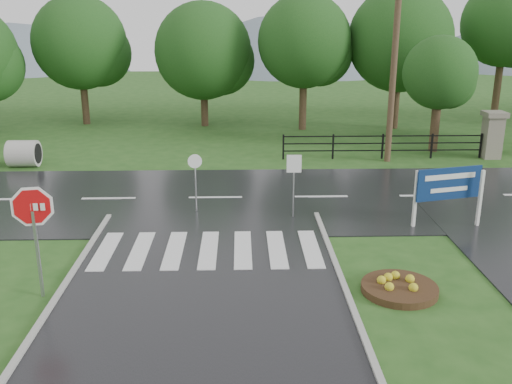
{
  "coord_description": "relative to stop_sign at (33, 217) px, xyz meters",
  "views": [
    {
      "loc": [
        0.95,
        -10.44,
        6.66
      ],
      "look_at": [
        1.41,
        6.0,
        1.5
      ],
      "focal_mm": 40.0,
      "sensor_mm": 36.0,
      "label": 1
    }
  ],
  "objects": [
    {
      "name": "fence_west",
      "position": [
        11.7,
        13.65,
        -1.34
      ],
      "size": [
        9.58,
        0.08,
        1.2
      ],
      "color": "black",
      "rests_on": "ground"
    },
    {
      "name": "reg_sign_small",
      "position": [
        6.68,
        5.45,
        -0.5
      ],
      "size": [
        0.49,
        0.06,
        2.21
      ],
      "color": "#939399",
      "rests_on": "ground"
    },
    {
      "name": "reg_sign_round",
      "position": [
        3.34,
        6.12,
        -0.73
      ],
      "size": [
        0.48,
        0.09,
        2.09
      ],
      "color": "#939399",
      "rests_on": "ground"
    },
    {
      "name": "stop_sign",
      "position": [
        0.0,
        0.0,
        0.0
      ],
      "size": [
        1.31,
        0.26,
        3.0
      ],
      "color": "#939399",
      "rests_on": "ground"
    },
    {
      "name": "entrance_tree_left",
      "position": [
        14.66,
        15.15,
        1.82
      ],
      "size": [
        3.58,
        3.58,
        5.71
      ],
      "color": "#3D2B1C",
      "rests_on": "ground"
    },
    {
      "name": "estate_billboard",
      "position": [
        11.56,
        4.44,
        -0.68
      ],
      "size": [
        2.24,
        0.63,
        2.01
      ],
      "color": "silver",
      "rests_on": "ground"
    },
    {
      "name": "ground",
      "position": [
        3.95,
        -2.35,
        -2.06
      ],
      "size": [
        120.0,
        120.0,
        0.0
      ],
      "primitive_type": "plane",
      "color": "#25501A",
      "rests_on": "ground"
    },
    {
      "name": "pillar_west",
      "position": [
        16.95,
        13.65,
        -0.89
      ],
      "size": [
        1.0,
        1.0,
        2.24
      ],
      "color": "gray",
      "rests_on": "ground"
    },
    {
      "name": "crosswalk",
      "position": [
        3.95,
        2.65,
        -2.0
      ],
      "size": [
        6.5,
        2.8,
        0.02
      ],
      "color": "silver",
      "rests_on": "ground"
    },
    {
      "name": "main_road",
      "position": [
        3.95,
        7.65,
        -2.06
      ],
      "size": [
        90.0,
        8.0,
        0.04
      ],
      "primitive_type": "cube",
      "color": "black",
      "rests_on": "ground"
    },
    {
      "name": "walkway",
      "position": [
        12.45,
        1.65,
        -2.06
      ],
      "size": [
        2.2,
        11.0,
        0.04
      ],
      "primitive_type": "cube",
      "color": "#262629",
      "rests_on": "ground"
    },
    {
      "name": "utility_pole_east",
      "position": [
        11.84,
        13.15,
        2.31
      ],
      "size": [
        1.53,
        0.29,
        8.61
      ],
      "color": "#473523",
      "rests_on": "ground"
    },
    {
      "name": "flower_bed",
      "position": [
        8.84,
        -0.04,
        -1.92
      ],
      "size": [
        1.9,
        1.9,
        0.38
      ],
      "color": "#332111",
      "rests_on": "ground"
    },
    {
      "name": "treeline",
      "position": [
        4.95,
        21.65,
        -2.06
      ],
      "size": [
        83.2,
        5.2,
        10.0
      ],
      "color": "#174214",
      "rests_on": "ground"
    },
    {
      "name": "hills",
      "position": [
        7.44,
        62.65,
        -17.6
      ],
      "size": [
        102.0,
        48.0,
        48.0
      ],
      "color": "slate",
      "rests_on": "ground"
    }
  ]
}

